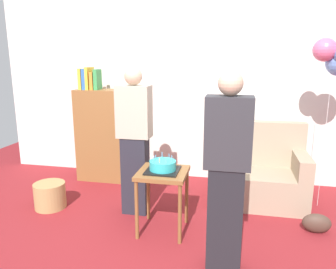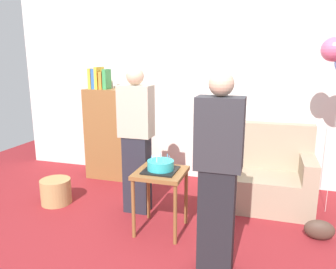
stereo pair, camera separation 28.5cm
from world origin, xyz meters
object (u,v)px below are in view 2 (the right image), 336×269
person_blowing_candles (136,141)px  birthday_cake (161,166)px  bookshelf (114,133)px  person_holding_cake (218,174)px  couch (263,177)px  handbag (319,230)px  wicker_basket (56,191)px  side_table (161,180)px

person_blowing_candles → birthday_cake: bearing=-29.1°
bookshelf → person_holding_cake: 2.49m
couch → person_holding_cake: bearing=-103.8°
couch → handbag: bearing=-51.0°
bookshelf → wicker_basket: size_ratio=4.46×
side_table → birthday_cake: (0.00, 0.00, 0.15)m
bookshelf → person_holding_cake: person_holding_cake is taller
couch → birthday_cake: (-0.98, -0.95, 0.35)m
birthday_cake → handbag: birthday_cake is taller
couch → side_table: 1.38m
side_table → person_blowing_candles: 0.60m
couch → side_table: size_ratio=1.73×
birthday_cake → bookshelf: bearing=131.5°
bookshelf → side_table: size_ratio=2.52×
bookshelf → wicker_basket: 1.20m
couch → wicker_basket: size_ratio=3.06×
couch → person_blowing_candles: size_ratio=0.67×
bookshelf → person_blowing_candles: size_ratio=0.98×
birthday_cake → wicker_basket: birthday_cake is taller
birthday_cake → person_holding_cake: size_ratio=0.20×
birthday_cake → person_holding_cake: bearing=-37.0°
side_table → wicker_basket: side_table is taller
couch → person_blowing_candles: 1.58m
bookshelf → birthday_cake: (1.13, -1.28, 0.01)m
side_table → bookshelf: bearing=131.5°
person_blowing_candles → person_holding_cake: 1.31m
side_table → birthday_cake: 0.15m
person_holding_cake → handbag: size_ratio=5.82×
side_table → wicker_basket: bearing=170.5°
person_blowing_candles → bookshelf: bearing=140.6°
wicker_basket → side_table: bearing=-9.5°
handbag → person_holding_cake: bearing=-140.1°
side_table → birthday_cake: bearing=43.7°
bookshelf → person_holding_cake: (1.76, -1.75, 0.16)m
person_holding_cake → wicker_basket: 2.27m
person_holding_cake → couch: bearing=-80.9°
person_blowing_candles → handbag: person_blowing_candles is taller
handbag → couch: bearing=129.0°
birthday_cake → person_holding_cake: (0.63, -0.47, 0.15)m
bookshelf → wicker_basket: (-0.29, -1.04, -0.53)m
bookshelf → handbag: bookshelf is taller
couch → person_holding_cake: 1.55m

